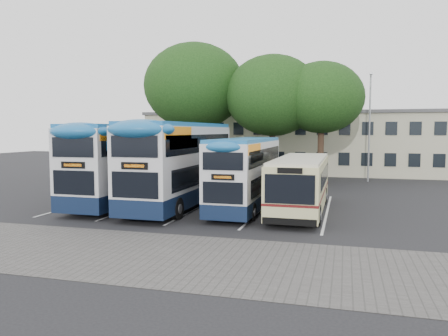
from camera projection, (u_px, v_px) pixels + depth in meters
ground at (247, 228)px, 19.26m from camera, size 120.00×120.00×0.00m
paving_strip at (158, 256)px, 15.00m from camera, size 40.00×6.00×0.01m
bay_lines at (202, 206)px, 25.06m from camera, size 14.12×11.00×0.01m
depot_building at (304, 142)px, 44.89m from camera, size 32.40×8.40×6.20m
lamp_post at (370, 121)px, 36.38m from camera, size 0.25×1.05×9.06m
tree_left at (195, 86)px, 37.93m from camera, size 8.77×8.77×11.89m
tree_mid at (273, 96)px, 35.82m from camera, size 7.81×7.81×10.50m
tree_right at (322, 98)px, 34.60m from camera, size 6.67×6.67×9.77m
bus_dd_left at (129, 160)px, 25.99m from camera, size 2.69×11.11×4.63m
bus_dd_mid at (181, 160)px, 24.86m from camera, size 2.76×11.36×4.74m
bus_dd_right at (246, 170)px, 23.83m from camera, size 2.26×9.32×3.88m
bus_single at (301, 181)px, 23.16m from camera, size 2.47×9.71×2.89m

